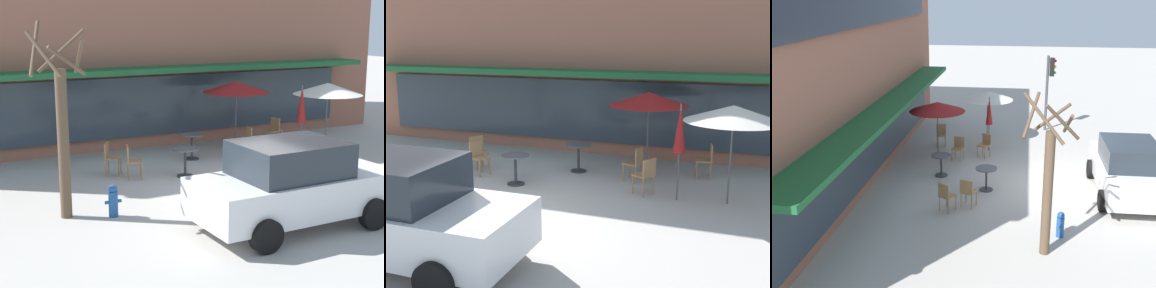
# 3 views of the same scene
# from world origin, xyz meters

# --- Properties ---
(ground_plane) EXTENTS (80.00, 80.00, 0.00)m
(ground_plane) POSITION_xyz_m (0.00, 0.00, 0.00)
(ground_plane) COLOR #ADA8A0
(building_facade) EXTENTS (18.42, 9.10, 7.90)m
(building_facade) POSITION_xyz_m (0.00, 9.97, 3.95)
(building_facade) COLOR #935B47
(building_facade) RESTS_ON ground
(cafe_table_near_wall) EXTENTS (0.70, 0.70, 0.76)m
(cafe_table_near_wall) POSITION_xyz_m (0.42, 3.85, 0.52)
(cafe_table_near_wall) COLOR #333338
(cafe_table_near_wall) RESTS_ON ground
(cafe_table_streetside) EXTENTS (0.70, 0.70, 0.76)m
(cafe_table_streetside) POSITION_xyz_m (-0.63, 2.20, 0.52)
(cafe_table_streetside) COLOR #333338
(cafe_table_streetside) RESTS_ON ground
(patio_umbrella_green_folded) EXTENTS (0.28, 0.28, 2.20)m
(patio_umbrella_green_folded) POSITION_xyz_m (3.33, 2.44, 1.63)
(patio_umbrella_green_folded) COLOR #4C4C51
(patio_umbrella_green_folded) RESTS_ON ground
(patio_umbrella_cream_folded) EXTENTS (2.10, 2.10, 2.20)m
(patio_umbrella_cream_folded) POSITION_xyz_m (2.21, 4.30, 2.02)
(patio_umbrella_cream_folded) COLOR #4C4C51
(patio_umbrella_cream_folded) RESTS_ON ground
(patio_umbrella_corner_open) EXTENTS (2.10, 2.10, 2.20)m
(patio_umbrella_corner_open) POSITION_xyz_m (4.42, 2.60, 2.02)
(patio_umbrella_corner_open) COLOR #4C4C51
(patio_umbrella_corner_open) RESTS_ON ground
(cafe_chair_0) EXTENTS (0.55, 0.55, 0.89)m
(cafe_chair_0) POSITION_xyz_m (2.59, 2.52, 0.53)
(cafe_chair_0) COLOR #9E754C
(cafe_chair_0) RESTS_ON ground
(cafe_chair_1) EXTENTS (0.55, 0.55, 0.89)m
(cafe_chair_1) POSITION_xyz_m (-2.35, 3.22, 0.53)
(cafe_chair_1) COLOR #9E754C
(cafe_chair_1) RESTS_ON ground
(cafe_chair_2) EXTENTS (0.50, 0.50, 0.89)m
(cafe_chair_2) POSITION_xyz_m (-1.98, 2.63, 0.53)
(cafe_chair_2) COLOR #9E754C
(cafe_chair_2) RESTS_ON ground
(cafe_chair_3) EXTENTS (0.47, 0.47, 0.89)m
(cafe_chair_3) POSITION_xyz_m (2.09, 3.49, 0.53)
(cafe_chair_3) COLOR #9E754C
(cafe_chair_3) RESTS_ON ground
(cafe_chair_4) EXTENTS (0.46, 0.46, 0.89)m
(cafe_chair_4) POSITION_xyz_m (3.75, 4.45, 0.53)
(cafe_chair_4) COLOR #9E754C
(cafe_chair_4) RESTS_ON ground
(parked_sedan) EXTENTS (4.23, 2.07, 1.76)m
(parked_sedan) POSITION_xyz_m (-0.43, -2.19, 0.88)
(parked_sedan) COLOR silver
(parked_sedan) RESTS_ON ground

